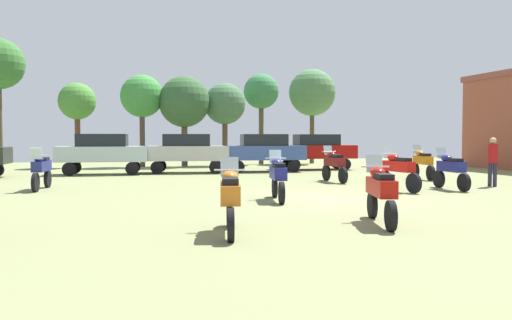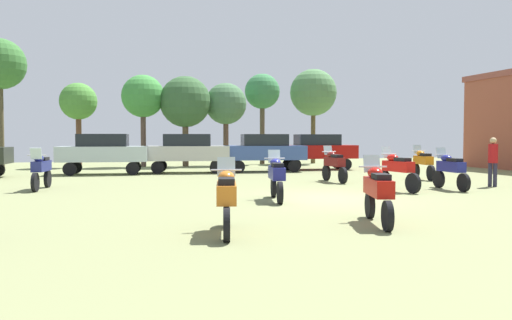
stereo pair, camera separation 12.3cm
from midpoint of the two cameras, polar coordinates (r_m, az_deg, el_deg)
ground_plane at (r=15.56m, az=7.84°, el=-4.28°), size 44.00×52.00×0.02m
motorcycle_1 at (r=14.80m, az=2.54°, el=-1.78°), size 0.72×2.22×1.46m
motorcycle_2 at (r=23.41m, az=18.30°, el=-0.27°), size 0.69×2.22×1.50m
motorcycle_3 at (r=11.09m, az=13.78°, el=-3.35°), size 0.82×2.19×1.44m
motorcycle_4 at (r=21.16m, az=8.88°, el=-0.47°), size 0.62×2.24×1.49m
motorcycle_7 at (r=18.03m, az=15.73°, el=-1.03°), size 0.64×2.21×1.50m
motorcycle_8 at (r=19.11m, az=21.07°, el=-0.97°), size 0.62×2.13×1.47m
motorcycle_11 at (r=9.74m, az=-2.96°, el=-4.13°), size 0.71×2.07×1.44m
motorcycle_12 at (r=19.30m, az=-22.71°, el=-0.93°), size 0.64×2.21×1.48m
car_1 at (r=27.22m, az=1.07°, el=1.16°), size 4.48×2.30×2.00m
car_2 at (r=26.56m, az=-7.51°, el=1.10°), size 4.57×2.60×2.00m
car_4 at (r=29.19m, az=6.96°, el=1.23°), size 4.44×2.17×2.00m
car_5 at (r=26.30m, az=-16.58°, el=1.00°), size 4.46×2.23×2.00m
person_1 at (r=20.81m, az=25.12°, el=0.22°), size 0.48×0.48×1.83m
tree_1 at (r=36.08m, az=6.52°, el=7.45°), size 3.26×3.26×6.58m
tree_2 at (r=32.57m, az=-12.42°, el=6.90°), size 2.64×2.64×5.70m
tree_3 at (r=34.88m, az=0.81°, el=7.53°), size 2.38×2.38×6.14m
tree_5 at (r=33.17m, az=-3.29°, el=6.22°), size 2.67×2.67×5.34m
tree_6 at (r=34.04m, az=-26.62°, el=9.49°), size 2.98×2.98×7.65m
tree_8 at (r=32.42m, az=-7.81°, el=6.41°), size 3.20×3.20×5.66m
tree_9 at (r=32.86m, az=-19.15°, el=6.10°), size 2.23×2.23×5.13m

